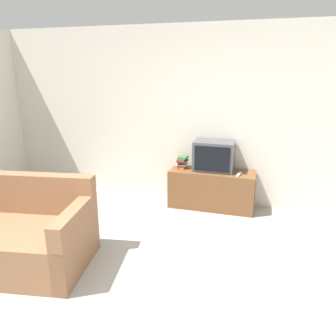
{
  "coord_description": "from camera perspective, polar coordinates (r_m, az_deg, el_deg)",
  "views": [
    {
      "loc": [
        1.11,
        -1.77,
        1.97
      ],
      "look_at": [
        -0.08,
        2.24,
        0.71
      ],
      "focal_mm": 35.0,
      "sensor_mm": 36.0,
      "label": 1
    }
  ],
  "objects": [
    {
      "name": "wall_back",
      "position": [
        4.97,
        3.51,
        8.97
      ],
      "size": [
        9.0,
        0.06,
        2.6
      ],
      "color": "silver",
      "rests_on": "ground_plane"
    },
    {
      "name": "book_stack",
      "position": [
        4.89,
        2.45,
        1.09
      ],
      "size": [
        0.16,
        0.21,
        0.18
      ],
      "color": "gold",
      "rests_on": "tv_stand"
    },
    {
      "name": "tv_stand",
      "position": [
        4.88,
        7.6,
        -3.67
      ],
      "size": [
        1.23,
        0.45,
        0.56
      ],
      "color": "brown",
      "rests_on": "ground_plane"
    },
    {
      "name": "couch",
      "position": [
        3.88,
        -25.96,
        -10.66
      ],
      "size": [
        1.79,
        1.18,
        0.88
      ],
      "rotation": [
        0.0,
        0.0,
        0.16
      ],
      "color": "#8C6042",
      "rests_on": "ground_plane"
    },
    {
      "name": "television",
      "position": [
        4.77,
        7.99,
        2.09
      ],
      "size": [
        0.58,
        0.36,
        0.43
      ],
      "color": "#4C4C51",
      "rests_on": "tv_stand"
    },
    {
      "name": "remote_on_stand",
      "position": [
        4.67,
        12.26,
        -1.08
      ],
      "size": [
        0.07,
        0.2,
        0.02
      ],
      "rotation": [
        0.0,
        0.0,
        -0.16
      ],
      "color": "#B7B7B7",
      "rests_on": "tv_stand"
    }
  ]
}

